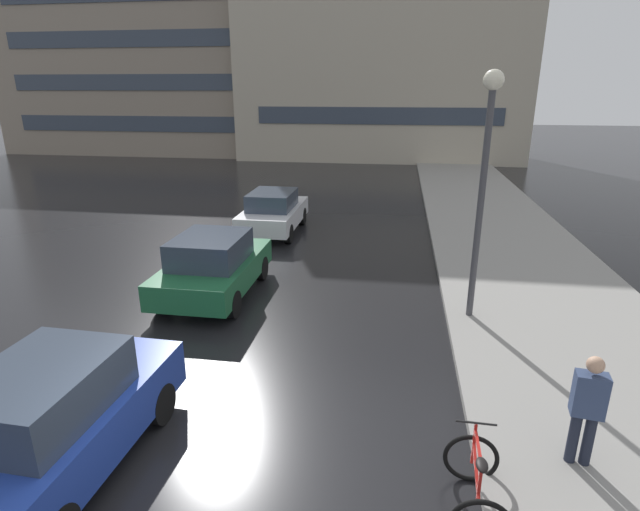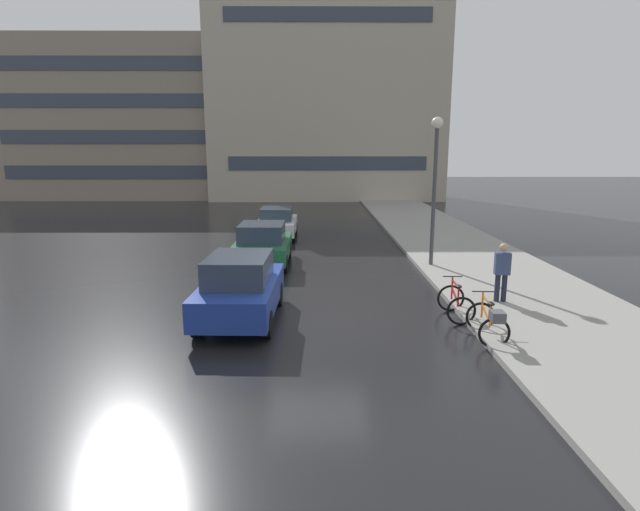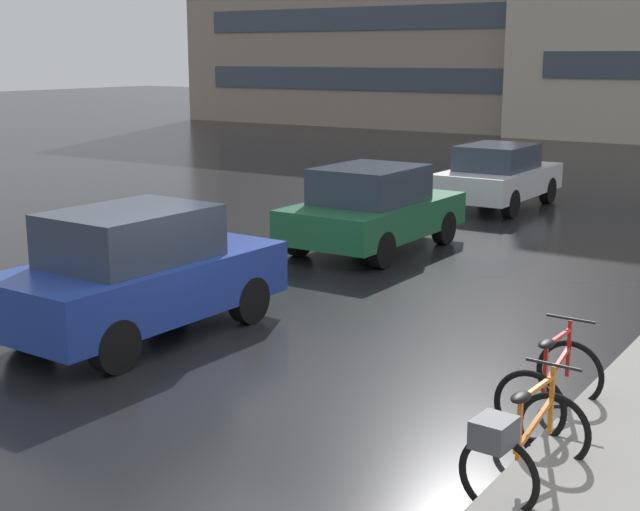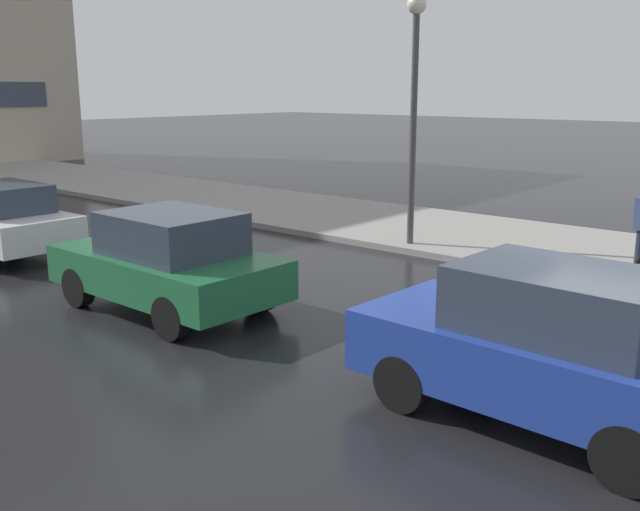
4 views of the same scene
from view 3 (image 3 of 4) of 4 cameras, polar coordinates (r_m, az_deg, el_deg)
The scene contains 6 objects.
ground_plane at distance 10.52m, azimuth -4.48°, elevation -7.11°, with size 140.00×140.00×0.00m, color black.
bicycle_nearest at distance 7.56m, azimuth 12.68°, elevation -11.66°, with size 0.75×1.44×0.99m.
bicycle_second at distance 9.09m, azimuth 14.57°, elevation -8.08°, with size 0.74×1.15×0.98m.
car_blue at distance 11.63m, azimuth -11.50°, elevation -1.09°, with size 1.88×3.92×1.68m.
car_green at distance 16.50m, azimuth 3.39°, elevation 3.03°, with size 1.96×3.88×1.58m.
car_white at distance 21.61m, azimuth 11.34°, elevation 5.04°, with size 1.81×3.91×1.51m.
Camera 3 is at (6.12, -7.78, 3.56)m, focal length 50.00 mm.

